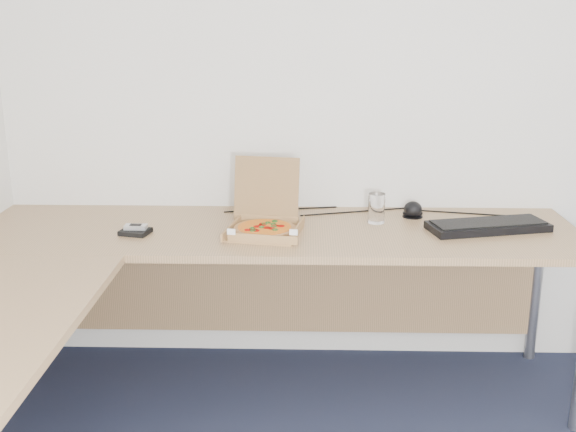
{
  "coord_description": "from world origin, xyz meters",
  "views": [
    {
      "loc": [
        -0.38,
        -1.36,
        1.58
      ],
      "look_at": [
        -0.45,
        1.28,
        0.82
      ],
      "focal_mm": 43.48,
      "sensor_mm": 36.0,
      "label": 1
    }
  ],
  "objects_px": {
    "desk": "(182,271)",
    "drinking_glass": "(376,208)",
    "pizza_box": "(265,225)",
    "wallet": "(135,232)",
    "keyboard": "(488,226)"
  },
  "relations": [
    {
      "from": "desk",
      "to": "drinking_glass",
      "type": "xyz_separation_m",
      "value": [
        0.75,
        0.53,
        0.09
      ]
    },
    {
      "from": "pizza_box",
      "to": "drinking_glass",
      "type": "relative_size",
      "value": 2.55
    },
    {
      "from": "drinking_glass",
      "to": "wallet",
      "type": "distance_m",
      "value": 1.01
    },
    {
      "from": "drinking_glass",
      "to": "keyboard",
      "type": "xyz_separation_m",
      "value": [
        0.45,
        -0.1,
        -0.05
      ]
    },
    {
      "from": "pizza_box",
      "to": "keyboard",
      "type": "xyz_separation_m",
      "value": [
        0.92,
        0.06,
        -0.02
      ]
    },
    {
      "from": "wallet",
      "to": "pizza_box",
      "type": "bearing_deg",
      "value": 16.32
    },
    {
      "from": "desk",
      "to": "wallet",
      "type": "distance_m",
      "value": 0.42
    },
    {
      "from": "pizza_box",
      "to": "keyboard",
      "type": "distance_m",
      "value": 0.92
    },
    {
      "from": "desk",
      "to": "keyboard",
      "type": "distance_m",
      "value": 1.27
    },
    {
      "from": "pizza_box",
      "to": "wallet",
      "type": "bearing_deg",
      "value": -166.69
    },
    {
      "from": "drinking_glass",
      "to": "keyboard",
      "type": "bearing_deg",
      "value": -12.08
    },
    {
      "from": "pizza_box",
      "to": "keyboard",
      "type": "relative_size",
      "value": 0.66
    },
    {
      "from": "pizza_box",
      "to": "drinking_glass",
      "type": "bearing_deg",
      "value": 28.79
    },
    {
      "from": "drinking_glass",
      "to": "keyboard",
      "type": "relative_size",
      "value": 0.26
    },
    {
      "from": "pizza_box",
      "to": "drinking_glass",
      "type": "distance_m",
      "value": 0.49
    }
  ]
}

